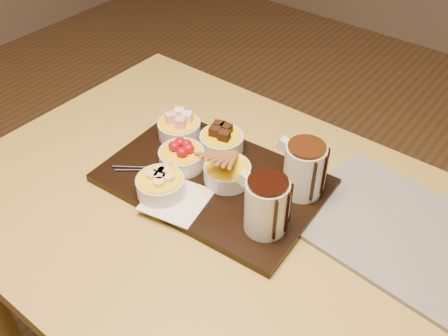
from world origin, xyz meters
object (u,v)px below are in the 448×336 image
Objects in this scene: serving_board at (213,180)px; pitcher_dark_chocolate at (266,206)px; pitcher_milk_chocolate at (304,170)px; bowl_strawberries at (182,158)px; newspaper at (396,228)px; dining_table at (233,248)px.

pitcher_dark_chocolate is at bearing -19.98° from serving_board.
pitcher_milk_chocolate is (0.00, 0.13, 0.00)m from pitcher_dark_chocolate.
bowl_strawberries is 0.25m from pitcher_dark_chocolate.
serving_board is 4.60× the size of bowl_strawberries.
pitcher_milk_chocolate is at bearing 85.60° from pitcher_dark_chocolate.
bowl_strawberries is 0.27× the size of newspaper.
bowl_strawberries is (-0.08, -0.01, 0.03)m from serving_board.
dining_table is 0.33m from newspaper.
serving_board reaches higher than dining_table.
bowl_strawberries reaches higher than dining_table.
pitcher_dark_chocolate reaches higher than bowl_strawberries.
dining_table is 0.15m from serving_board.
serving_board is at bearing 152.67° from dining_table.
pitcher_dark_chocolate reaches higher than newspaper.
bowl_strawberries is at bearing -176.42° from serving_board.
dining_table is 0.22m from bowl_strawberries.
serving_board is 0.20m from pitcher_milk_chocolate.
bowl_strawberries is 0.46m from newspaper.
pitcher_dark_chocolate is (0.17, -0.05, 0.07)m from serving_board.
newspaper is (0.37, 0.12, -0.00)m from serving_board.
pitcher_dark_chocolate is at bearing -94.40° from pitcher_milk_chocolate.
pitcher_milk_chocolate is at bearing -164.93° from newspaper.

